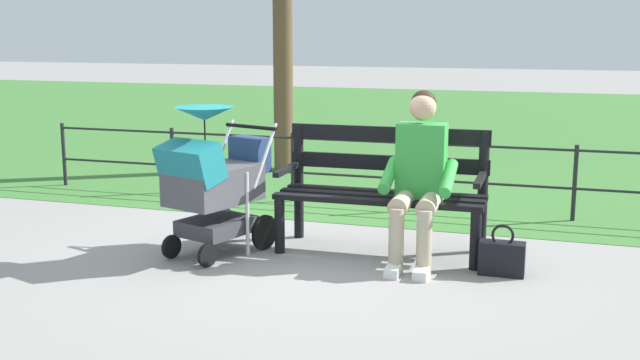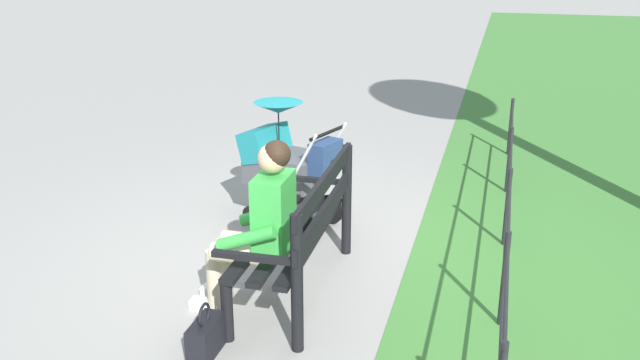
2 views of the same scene
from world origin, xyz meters
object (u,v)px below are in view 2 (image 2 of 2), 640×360
person_on_bench (259,222)px  handbag (206,337)px  park_bench (303,228)px  stroller (286,163)px

person_on_bench → handbag: 0.85m
park_bench → stroller: (1.21, 0.52, 0.07)m
handbag → park_bench: bearing=-21.3°
park_bench → person_on_bench: (-0.32, 0.22, 0.15)m
person_on_bench → stroller: 1.56m
person_on_bench → stroller: person_on_bench is taller
stroller → person_on_bench: bearing=-169.0°
stroller → handbag: (-2.16, -0.15, -0.47)m
person_on_bench → handbag: bearing=166.8°
park_bench → stroller: 1.32m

